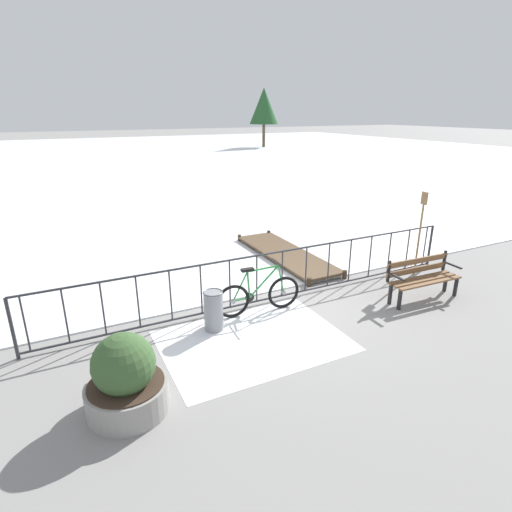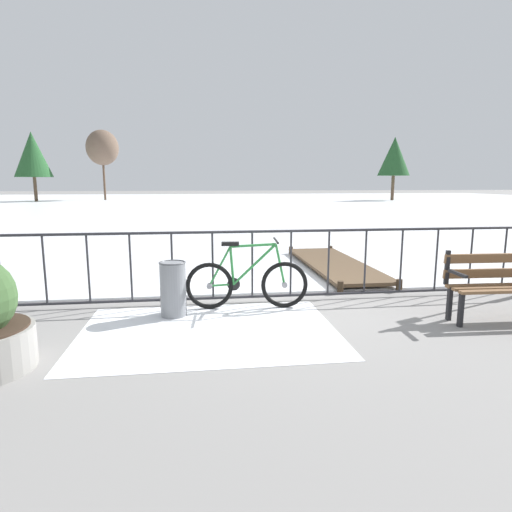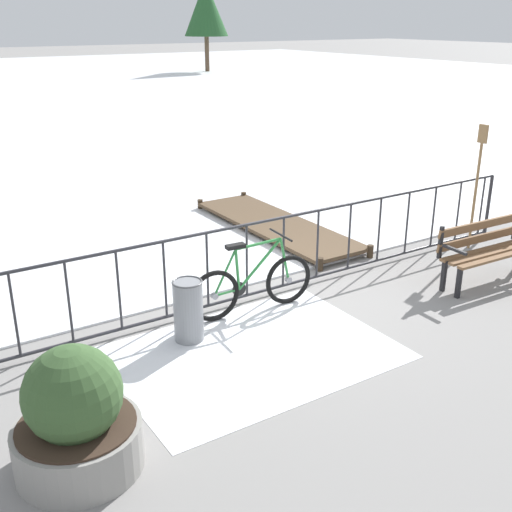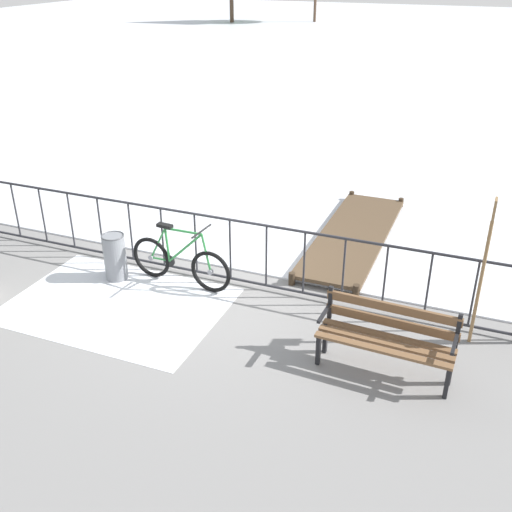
# 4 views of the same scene
# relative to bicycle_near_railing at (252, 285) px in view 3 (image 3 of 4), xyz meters

# --- Properties ---
(ground_plane) EXTENTS (160.00, 160.00, 0.00)m
(ground_plane) POSITION_rel_bicycle_near_railing_xyz_m (0.40, 0.31, -0.37)
(ground_plane) COLOR gray
(snow_patch) EXTENTS (3.03, 2.18, 0.01)m
(snow_patch) POSITION_rel_bicycle_near_railing_xyz_m (-0.56, -0.89, -0.36)
(snow_patch) COLOR white
(snow_patch) RESTS_ON ground
(railing_fence) EXTENTS (9.06, 0.06, 1.07)m
(railing_fence) POSITION_rel_bicycle_near_railing_xyz_m (0.40, 0.31, 0.19)
(railing_fence) COLOR #2D2D33
(railing_fence) RESTS_ON ground
(bicycle_near_railing) EXTENTS (1.71, 0.52, 0.97)m
(bicycle_near_railing) POSITION_rel_bicycle_near_railing_xyz_m (0.00, 0.00, 0.00)
(bicycle_near_railing) COLOR black
(bicycle_near_railing) RESTS_ON ground
(park_bench) EXTENTS (1.62, 0.54, 0.89)m
(park_bench) POSITION_rel_bicycle_near_railing_xyz_m (3.27, -0.93, 0.14)
(park_bench) COLOR brown
(park_bench) RESTS_ON ground
(planter_with_shrub) EXTENTS (1.05, 1.05, 1.10)m
(planter_with_shrub) POSITION_rel_bicycle_near_railing_xyz_m (-2.76, -1.67, 0.10)
(planter_with_shrub) COLOR gray
(planter_with_shrub) RESTS_ON ground
(trash_bin) EXTENTS (0.35, 0.35, 0.73)m
(trash_bin) POSITION_rel_bicycle_near_railing_xyz_m (-1.00, -0.22, 0.00)
(trash_bin) COLOR gray
(trash_bin) RESTS_ON ground
(oar_upright) EXTENTS (0.04, 0.16, 1.98)m
(oar_upright) POSITION_rel_bicycle_near_railing_xyz_m (4.19, 0.06, 0.77)
(oar_upright) COLOR #937047
(oar_upright) RESTS_ON ground
(wooden_dock) EXTENTS (1.10, 3.81, 0.20)m
(wooden_dock) POSITION_rel_bicycle_near_railing_xyz_m (2.06, 2.46, -0.25)
(wooden_dock) COLOR brown
(wooden_dock) RESTS_ON ground
(tree_far_west) EXTENTS (2.95, 2.95, 5.84)m
(tree_far_west) POSITION_rel_bicycle_near_railing_xyz_m (17.62, 33.21, 3.69)
(tree_far_west) COLOR brown
(tree_far_west) RESTS_ON ground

